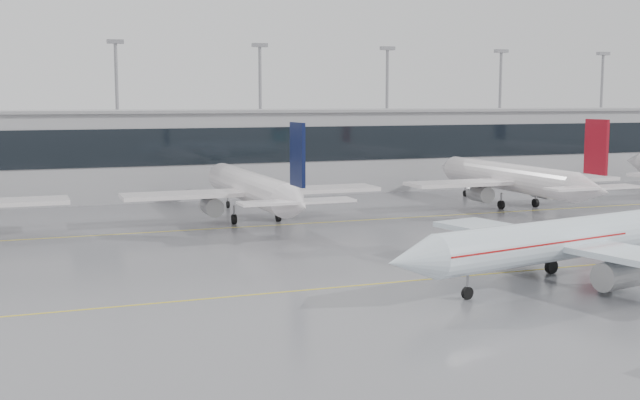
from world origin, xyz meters
name	(u,v)px	position (x,y,z in m)	size (l,w,h in m)	color
ground	(376,284)	(0.00, 0.00, 0.00)	(320.00, 320.00, 0.00)	slate
taxi_line_main	(376,284)	(0.00, 0.00, 0.01)	(120.00, 0.25, 0.01)	yellow
taxi_line_north	(263,226)	(0.00, 30.00, 0.01)	(120.00, 0.25, 0.01)	yellow
terminal	(200,154)	(0.00, 62.00, 6.00)	(180.00, 15.00, 12.00)	#9A9A9E
terminal_glass	(212,146)	(0.00, 54.45, 7.50)	(180.00, 0.20, 5.00)	black
terminal_roof	(199,111)	(0.00, 62.00, 12.20)	(182.00, 16.00, 0.40)	gray
light_masts	(191,103)	(0.00, 68.00, 13.34)	(156.40, 1.00, 22.60)	gray
air_canada_jet	(569,240)	(14.12, -4.39, 3.22)	(33.54, 26.50, 10.29)	white
parked_jet_c	(253,189)	(0.00, 33.69, 3.71)	(29.64, 36.96, 11.72)	white
parked_jet_d	(514,179)	(35.00, 33.69, 3.71)	(29.64, 36.96, 11.72)	white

